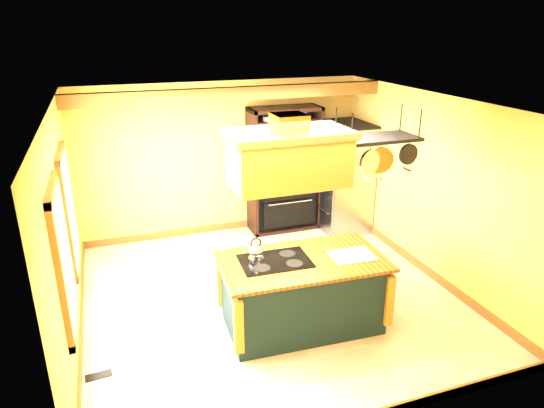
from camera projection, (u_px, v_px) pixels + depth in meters
floor at (269, 296)px, 6.83m from camera, size 5.00×5.00×0.00m
ceiling at (269, 103)px, 5.88m from camera, size 5.00×5.00×0.00m
wall_back at (223, 159)px, 8.56m from camera, size 5.00×0.02×2.70m
wall_front at (365, 305)px, 4.15m from camera, size 5.00×0.02×2.70m
wall_left at (64, 232)px, 5.57m from camera, size 0.02×5.00×2.70m
wall_right at (429, 186)px, 7.13m from camera, size 0.02×5.00×2.70m
ceiling_beam at (233, 94)px, 7.42m from camera, size 5.00×0.15×0.20m
window_near at (64, 258)px, 4.86m from camera, size 0.06×1.06×1.56m
window_far at (69, 210)px, 6.10m from camera, size 0.06×1.06×1.56m
kitchen_island at (302, 292)px, 6.03m from camera, size 2.06×1.21×1.11m
range_hood at (289, 156)px, 5.34m from camera, size 1.36×0.77×0.80m
pot_rack at (376, 146)px, 5.68m from camera, size 1.03×0.49×0.82m
refrigerator at (342, 179)px, 8.82m from camera, size 0.83×0.98×1.93m
hutch at (283, 182)px, 8.84m from camera, size 1.27×0.58×2.25m
floor_register at (99, 376)px, 5.28m from camera, size 0.29×0.14×0.01m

